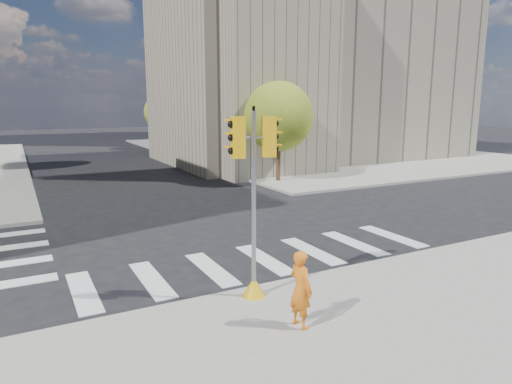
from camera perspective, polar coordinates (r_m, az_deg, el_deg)
ground at (r=16.26m, az=-2.06°, el=-6.29°), size 160.00×160.00×0.00m
sidewalk_far_right at (r=48.34m, az=5.87°, el=5.33°), size 28.00×40.00×0.15m
civic_building at (r=40.01m, az=6.30°, el=14.45°), size 26.00×16.00×19.39m
office_tower at (r=63.74m, az=-0.76°, el=20.22°), size 20.00×18.00×30.00m
tree_re_near at (r=27.90m, az=2.85°, el=9.41°), size 4.20×4.20×6.16m
tree_re_mid at (r=38.70m, az=-6.41°, el=10.26°), size 4.60×4.60×6.66m
tree_re_far at (r=50.06m, az=-11.53°, el=9.71°), size 4.00×4.00×5.88m
lamp_near at (r=31.63m, az=-0.12°, el=10.57°), size 0.35×0.18×8.11m
lamp_far at (r=44.49m, az=-8.70°, el=10.59°), size 0.35×0.18×8.11m
traffic_signal at (r=10.93m, az=-0.28°, el=-3.40°), size 1.08×0.56×4.63m
photographer at (r=9.87m, az=5.61°, el=-11.98°), size 0.49×0.67×1.69m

